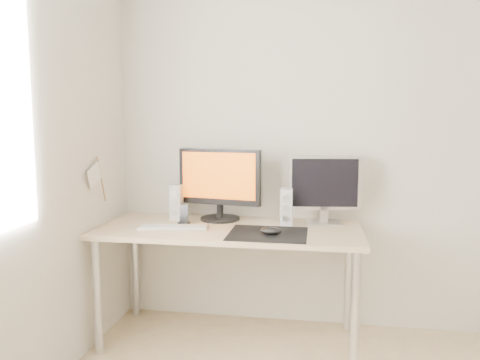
{
  "coord_description": "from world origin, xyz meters",
  "views": [
    {
      "loc": [
        -0.41,
        -1.38,
        1.38
      ],
      "look_at": [
        -0.88,
        1.48,
        1.01
      ],
      "focal_mm": 35.0,
      "sensor_mm": 36.0,
      "label": 1
    }
  ],
  "objects": [
    {
      "name": "wall_back",
      "position": [
        0.0,
        1.75,
        1.25
      ],
      "size": [
        3.5,
        0.0,
        3.5
      ],
      "primitive_type": "plane",
      "rotation": [
        1.57,
        0.0,
        0.0
      ],
      "color": "silver",
      "rests_on": "ground"
    },
    {
      "name": "mousepad",
      "position": [
        -0.68,
        1.25,
        0.73
      ],
      "size": [
        0.45,
        0.4,
        0.0
      ],
      "primitive_type": "cube",
      "color": "black",
      "rests_on": "desk"
    },
    {
      "name": "mouse",
      "position": [
        -0.66,
        1.22,
        0.76
      ],
      "size": [
        0.12,
        0.07,
        0.04
      ],
      "primitive_type": "ellipsoid",
      "color": "black",
      "rests_on": "mousepad"
    },
    {
      "name": "desk",
      "position": [
        -0.93,
        1.38,
        0.65
      ],
      "size": [
        1.6,
        0.7,
        0.73
      ],
      "color": "#D1B587",
      "rests_on": "ground"
    },
    {
      "name": "main_monitor",
      "position": [
        -1.03,
        1.57,
        0.98
      ],
      "size": [
        0.55,
        0.3,
        0.47
      ],
      "color": "black",
      "rests_on": "desk"
    },
    {
      "name": "second_monitor",
      "position": [
        -0.36,
        1.56,
        0.97
      ],
      "size": [
        0.45,
        0.19,
        0.43
      ],
      "color": "#B4B4B6",
      "rests_on": "desk"
    },
    {
      "name": "speaker_left",
      "position": [
        -1.32,
        1.54,
        0.84
      ],
      "size": [
        0.07,
        0.09,
        0.23
      ],
      "color": "silver",
      "rests_on": "desk"
    },
    {
      "name": "speaker_right",
      "position": [
        -0.59,
        1.49,
        0.84
      ],
      "size": [
        0.07,
        0.09,
        0.23
      ],
      "color": "white",
      "rests_on": "desk"
    },
    {
      "name": "keyboard",
      "position": [
        -1.26,
        1.29,
        0.74
      ],
      "size": [
        0.43,
        0.16,
        0.02
      ],
      "color": "silver",
      "rests_on": "desk"
    },
    {
      "name": "phone_dock",
      "position": [
        -1.23,
        1.42,
        0.77
      ],
      "size": [
        0.07,
        0.06,
        0.12
      ],
      "color": "black",
      "rests_on": "desk"
    },
    {
      "name": "pennant",
      "position": [
        -1.72,
        1.24,
        1.05
      ],
      "size": [
        0.01,
        0.23,
        0.29
      ],
      "color": "#A57F54",
      "rests_on": "wall_left"
    }
  ]
}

